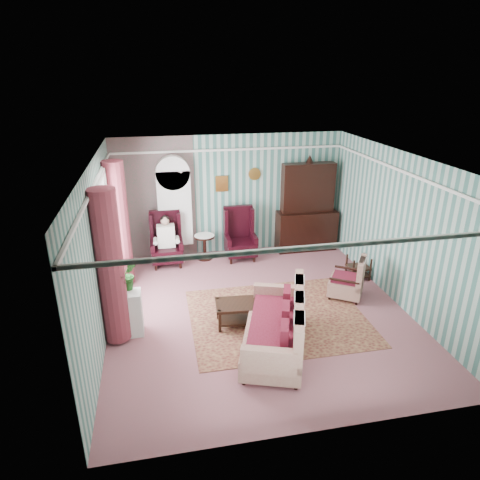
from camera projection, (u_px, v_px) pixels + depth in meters
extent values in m
plane|color=#95565C|center=(258.00, 310.00, 8.17)|extent=(6.00, 6.00, 0.00)
cube|color=#3D6F65|center=(230.00, 195.00, 10.36)|extent=(5.50, 0.02, 2.90)
cube|color=#3D6F65|center=(321.00, 336.00, 4.90)|extent=(5.50, 0.02, 2.90)
cube|color=#3D6F65|center=(99.00, 252.00, 7.13)|extent=(0.02, 6.00, 2.90)
cube|color=#3D6F65|center=(399.00, 230.00, 8.13)|extent=(0.02, 6.00, 2.90)
cube|color=white|center=(261.00, 159.00, 7.09)|extent=(5.50, 6.00, 0.02)
cube|color=#954C5E|center=(155.00, 199.00, 10.03)|extent=(1.90, 0.01, 2.90)
cube|color=silver|center=(260.00, 180.00, 7.22)|extent=(5.50, 6.00, 0.05)
cube|color=white|center=(104.00, 234.00, 7.65)|extent=(0.04, 1.50, 1.90)
cylinder|color=brown|center=(110.00, 268.00, 6.80)|extent=(0.44, 0.44, 2.60)
cylinder|color=brown|center=(118.00, 224.00, 8.71)|extent=(0.44, 0.44, 2.60)
cube|color=#B77630|center=(222.00, 184.00, 10.19)|extent=(0.30, 0.03, 0.38)
cube|color=silver|center=(175.00, 213.00, 10.09)|extent=(0.80, 0.28, 2.24)
cube|color=black|center=(308.00, 205.00, 10.55)|extent=(1.50, 0.56, 2.36)
cube|color=black|center=(166.00, 240.00, 9.88)|extent=(0.76, 0.80, 1.25)
cube|color=black|center=(240.00, 234.00, 10.20)|extent=(0.76, 0.80, 1.25)
cylinder|color=black|center=(205.00, 247.00, 10.30)|extent=(0.50, 0.50, 0.60)
cube|color=black|center=(358.00, 267.00, 9.34)|extent=(0.45, 0.38, 0.54)
cube|color=white|center=(126.00, 314.00, 7.31)|extent=(0.55, 0.35, 0.80)
cube|color=#471917|center=(277.00, 317.00, 7.95)|extent=(3.20, 2.60, 0.01)
cube|color=beige|center=(274.00, 320.00, 6.84)|extent=(1.59, 2.25, 1.13)
cube|color=beige|center=(347.00, 273.00, 8.50)|extent=(1.13, 1.08, 1.02)
cube|color=black|center=(241.00, 314.00, 7.66)|extent=(0.94, 0.62, 0.44)
imported|color=#225219|center=(118.00, 285.00, 6.96)|extent=(0.48, 0.44, 0.45)
imported|color=#275219|center=(129.00, 275.00, 7.21)|extent=(0.35, 0.32, 0.54)
imported|color=#25541A|center=(116.00, 281.00, 7.18)|extent=(0.24, 0.24, 0.35)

